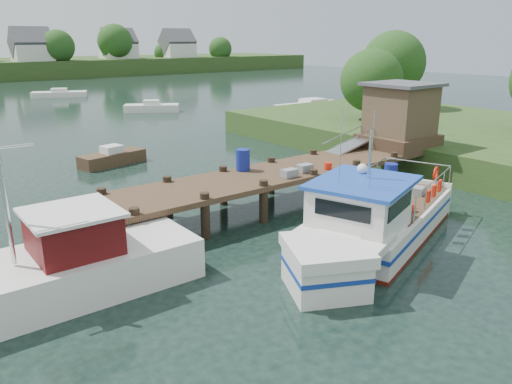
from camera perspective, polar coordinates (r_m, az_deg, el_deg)
ground_plane at (r=19.68m, az=-0.38°, el=-2.08°), size 160.00×160.00×0.00m
near_shore at (r=31.78m, az=25.67°, el=7.45°), size 16.00×30.00×7.76m
dock at (r=23.52m, az=12.37°, el=6.36°), size 16.60×3.00×4.78m
lobster_boat at (r=16.33m, az=13.12°, el=-3.49°), size 9.56×5.37×4.69m
work_boat at (r=13.96m, az=-23.66°, el=-8.65°), size 8.92×2.81×4.71m
moored_rowboat at (r=27.82m, az=-16.09°, el=3.80°), size 3.73×1.91×1.04m
moored_far at (r=62.69m, az=-21.54°, el=10.38°), size 6.33×4.24×1.02m
moored_b at (r=47.52m, az=-11.84°, el=9.43°), size 5.05×4.00×1.09m
moored_c at (r=47.40m, az=6.50°, el=9.69°), size 7.40×2.80×1.15m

